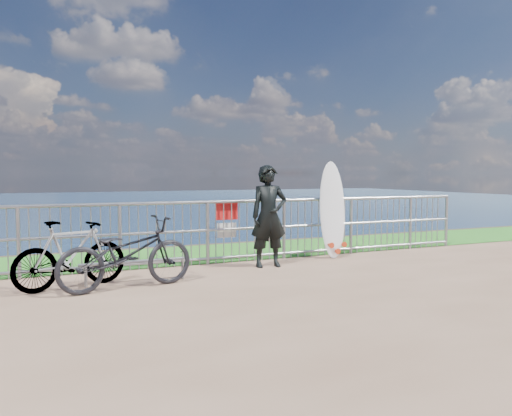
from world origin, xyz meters
name	(u,v)px	position (x,y,z in m)	size (l,w,h in m)	color
grass_strip	(214,253)	(0.00, 2.70, 0.01)	(120.00, 120.00, 0.00)	#247520
railing	(235,230)	(0.02, 1.60, 0.58)	(10.06, 0.10, 1.13)	gray
surfer	(269,216)	(0.39, 0.97, 0.87)	(0.63, 0.42, 1.74)	black
surfboard	(333,213)	(1.92, 1.37, 0.85)	(0.59, 0.56, 1.84)	white
bicycle_near	(126,253)	(-2.12, 0.26, 0.50)	(0.66, 1.90, 1.00)	black
bicycle_far	(71,254)	(-2.82, 0.61, 0.48)	(0.45, 1.59, 0.96)	black
bike_rack	(136,264)	(-1.92, 0.62, 0.28)	(1.60, 0.05, 0.34)	gray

